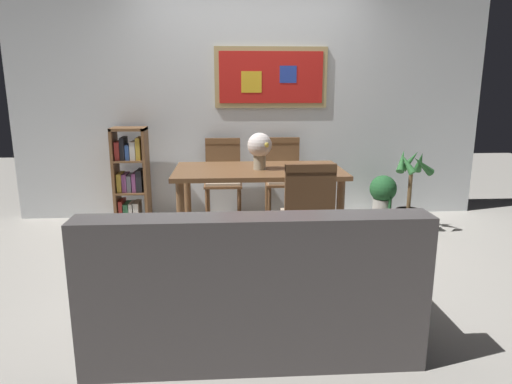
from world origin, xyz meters
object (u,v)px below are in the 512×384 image
object	(u,v)px
dining_chair_far_right	(283,172)
flower_vase	(260,147)
dining_table	(259,179)
leather_couch	(251,292)
bookshelf	(131,177)
dining_chair_near_right	(307,209)
potted_palm	(409,201)
tv_remote	(298,169)
dining_chair_far_left	(223,174)
potted_ivy	(383,195)

from	to	relation	value
dining_chair_far_right	flower_vase	xyz separation A→B (m)	(-0.32, -0.83, 0.39)
dining_table	flower_vase	distance (m)	0.30
leather_couch	bookshelf	distance (m)	2.74
dining_chair_near_right	bookshelf	world-z (taller)	bookshelf
potted_palm	tv_remote	distance (m)	1.32
dining_chair_far_right	bookshelf	size ratio (longest dim) A/B	0.88
dining_table	leather_couch	bearing A→B (deg)	-95.48
dining_chair_near_right	flower_vase	distance (m)	0.87
bookshelf	dining_chair_near_right	bearing A→B (deg)	-42.66
leather_couch	tv_remote	world-z (taller)	leather_couch
tv_remote	dining_chair_far_left	bearing A→B (deg)	128.13
dining_chair_far_left	tv_remote	xyz separation A→B (m)	(0.68, -0.87, 0.20)
bookshelf	flower_vase	size ratio (longest dim) A/B	3.12
dining_table	potted_palm	distance (m)	1.60
dining_chair_far_right	dining_chair_near_right	bearing A→B (deg)	-89.83
dining_table	tv_remote	size ratio (longest dim) A/B	9.55
tv_remote	bookshelf	bearing A→B (deg)	152.10
potted_palm	dining_chair_far_left	bearing A→B (deg)	165.02
dining_table	dining_chair_near_right	xyz separation A→B (m)	(0.33, -0.74, -0.09)
leather_couch	bookshelf	size ratio (longest dim) A/B	1.73
dining_chair_near_right	potted_ivy	size ratio (longest dim) A/B	1.77
dining_table	dining_chair_near_right	bearing A→B (deg)	-66.16
dining_chair_far_left	tv_remote	size ratio (longest dim) A/B	5.66
dining_table	tv_remote	world-z (taller)	tv_remote
potted_ivy	tv_remote	world-z (taller)	tv_remote
dining_chair_far_left	dining_chair_near_right	distance (m)	1.65
dining_chair_far_right	leather_couch	distance (m)	2.53
dining_chair_near_right	tv_remote	bearing A→B (deg)	88.04
dining_table	bookshelf	distance (m)	1.55
dining_table	tv_remote	distance (m)	0.38
dining_chair_near_right	bookshelf	xyz separation A→B (m)	(-1.65, 1.52, -0.03)
dining_chair_far_left	tv_remote	bearing A→B (deg)	-51.87
potted_palm	dining_table	bearing A→B (deg)	-170.37
bookshelf	potted_palm	xyz separation A→B (m)	(2.88, -0.52, -0.17)
potted_ivy	dining_chair_far_right	bearing A→B (deg)	173.37
dining_chair_far_left	potted_ivy	bearing A→B (deg)	-3.38
potted_palm	tv_remote	world-z (taller)	potted_palm
dining_chair_far_right	potted_ivy	bearing A→B (deg)	-6.63
dining_table	leather_couch	xyz separation A→B (m)	(-0.16, -1.69, -0.32)
bookshelf	potted_palm	world-z (taller)	bookshelf
dining_chair_far_left	bookshelf	distance (m)	0.99
potted_ivy	potted_palm	bearing A→B (deg)	-71.58
dining_chair_far_left	potted_ivy	xyz separation A→B (m)	(1.75, -0.10, -0.24)
dining_table	flower_vase	world-z (taller)	flower_vase
leather_couch	potted_palm	distance (m)	2.59
potted_palm	flower_vase	world-z (taller)	flower_vase
dining_chair_far_left	flower_vase	bearing A→B (deg)	-66.96
dining_table	bookshelf	xyz separation A→B (m)	(-1.33, 0.78, -0.13)
dining_table	dining_chair_far_left	world-z (taller)	dining_chair_far_left
dining_chair_far_left	dining_chair_far_right	xyz separation A→B (m)	(0.66, 0.02, 0.00)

